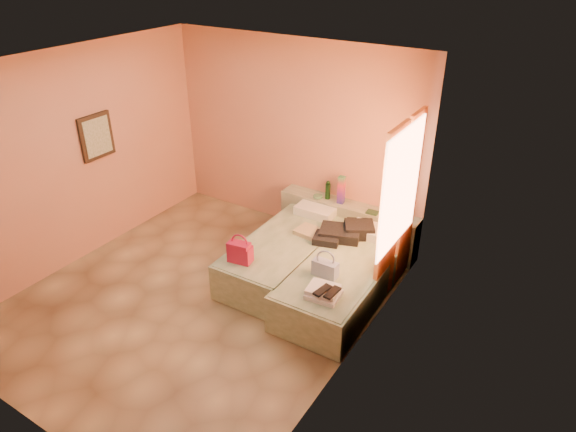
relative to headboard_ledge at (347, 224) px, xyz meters
name	(u,v)px	position (x,y,z in m)	size (l,w,h in m)	color
ground	(200,297)	(-0.98, -2.10, -0.33)	(4.50, 4.50, 0.00)	tan
room_walls	(234,151)	(-0.77, -1.53, 1.46)	(4.02, 4.51, 2.81)	tan
headboard_ledge	(347,224)	(0.00, 0.00, 0.00)	(2.05, 0.30, 0.65)	#A6B291
bed_left	(286,255)	(-0.38, -1.05, -0.08)	(0.90, 2.00, 0.50)	#A9BD98
bed_right	(342,282)	(0.52, -1.19, -0.08)	(0.90, 2.00, 0.50)	#A9BD98
water_bottle	(328,190)	(-0.33, 0.00, 0.45)	(0.07, 0.07, 0.26)	#163C1A
rainbow_box	(341,190)	(-0.12, -0.02, 0.52)	(0.09, 0.09, 0.40)	#B4163D
small_dish	(318,196)	(-0.47, -0.04, 0.34)	(0.13, 0.13, 0.03)	#457E5A
green_book	(372,212)	(0.39, -0.07, 0.34)	(0.16, 0.11, 0.03)	#244329
flower_vase	(395,209)	(0.68, -0.01, 0.45)	(0.19, 0.19, 0.24)	silver
magenta_handbag	(240,252)	(-0.56, -1.78, 0.31)	(0.28, 0.16, 0.27)	#B4163D
khaki_garment	(310,232)	(-0.17, -0.78, 0.21)	(0.36, 0.29, 0.06)	tan
clothes_pile	(343,233)	(0.24, -0.65, 0.26)	(0.56, 0.56, 0.17)	black
blue_handbag	(325,269)	(0.44, -1.50, 0.27)	(0.30, 0.13, 0.19)	#385488
towel_stack	(324,293)	(0.62, -1.85, 0.23)	(0.35, 0.30, 0.10)	white
sandal_pair	(327,292)	(0.68, -1.89, 0.29)	(0.18, 0.24, 0.02)	black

